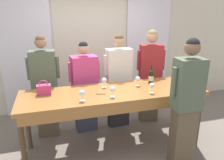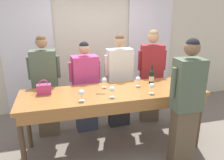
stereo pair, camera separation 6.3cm
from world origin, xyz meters
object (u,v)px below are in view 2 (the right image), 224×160
Objects in this scene: wine_glass_front_left at (175,77)px; guest_pink_top at (86,88)px; wine_glass_front_right at (104,80)px; wine_bottle at (152,77)px; guest_striped_shirt at (151,76)px; wine_glass_center_left at (112,90)px; guest_cream_sweater at (119,81)px; guest_olive_jacket at (46,87)px; wine_glass_front_mid at (152,86)px; wine_glass_back_left at (138,79)px; host_pouring at (186,104)px; tasting_bar at (114,97)px; wine_glass_center_right at (187,83)px; handbag at (44,89)px; wine_glass_center_mid at (81,93)px.

guest_pink_top is (-1.42, 0.60, -0.27)m from wine_glass_front_left.
wine_glass_front_left is at bearing -5.40° from wine_glass_front_right.
wine_bottle is 0.60m from guest_striped_shirt.
guest_striped_shirt is at bearing 103.89° from wine_glass_front_left.
wine_glass_front_right is 1.00× the size of wine_glass_center_left.
guest_olive_jacket is at bearing -180.00° from guest_cream_sweater.
wine_glass_front_right is 1.06m from guest_olive_jacket.
wine_glass_front_mid and wine_glass_back_left have the same top height.
guest_olive_jacket is at bearing 135.67° from wine_glass_center_left.
wine_glass_front_right is 1.27m from host_pouring.
guest_cream_sweater reaches higher than wine_glass_front_left.
wine_glass_front_left is 0.09× the size of guest_striped_shirt.
wine_glass_front_right is 1.15m from guest_striped_shirt.
wine_glass_front_left is 0.09× the size of guest_cream_sweater.
tasting_bar is 0.51m from wine_glass_back_left.
wine_glass_center_right and wine_glass_back_left have the same top height.
wine_bottle is 2.07× the size of wine_glass_front_right.
handbag is at bearing 156.86° from host_pouring.
wine_glass_front_mid is at bearing 178.66° from wine_glass_center_right.
wine_bottle is at bearing 26.10° from wine_glass_center_left.
wine_glass_back_left is (0.96, 0.37, -0.00)m from wine_glass_center_mid.
wine_glass_center_mid is (-1.21, -0.40, -0.01)m from wine_bottle.
wine_bottle reaches higher than wine_glass_back_left.
wine_bottle is 0.83m from host_pouring.
wine_glass_center_right is (0.39, -0.41, -0.01)m from wine_bottle.
wine_glass_front_mid is at bearing -76.73° from guest_cream_sweater.
guest_cream_sweater is (-0.14, 0.57, -0.20)m from wine_glass_back_left.
wine_glass_front_right is at bearing -154.85° from guest_striped_shirt.
guest_striped_shirt is (1.95, 0.00, 0.05)m from guest_olive_jacket.
wine_glass_center_mid is 1.08m from guest_olive_jacket.
wine_bottle is at bearing 18.46° from wine_glass_center_mid.
host_pouring reaches higher than guest_olive_jacket.
wine_glass_front_left is at bearing -15.87° from guest_olive_jacket.
handbag is (-1.01, 0.17, 0.17)m from tasting_bar.
tasting_bar is 0.59m from wine_glass_center_mid.
wine_glass_front_left and wine_glass_center_left have the same top height.
wine_glass_center_mid is at bearing -131.16° from guest_cream_sweater.
wine_glass_center_left is (-0.08, -0.20, 0.20)m from tasting_bar.
guest_cream_sweater is (0.30, 0.71, -0.00)m from tasting_bar.
wine_glass_center_right is (1.60, -0.00, 0.00)m from wine_glass_center_mid.
wine_bottle is 2.07× the size of wine_glass_center_left.
wine_glass_center_right is (1.18, -0.45, 0.00)m from wine_glass_front_right.
wine_glass_center_left is at bearing -146.74° from wine_glass_back_left.
guest_pink_top is (-0.85, 0.92, -0.27)m from wine_glass_front_mid.
guest_olive_jacket is (-2.10, 0.60, -0.19)m from wine_glass_front_left.
wine_glass_center_mid is at bearing -156.96° from tasting_bar.
wine_glass_front_left is at bearing -76.11° from guest_striped_shirt.
wine_glass_back_left is 0.09× the size of host_pouring.
tasting_bar is 1.53× the size of guest_striped_shirt.
guest_olive_jacket reaches higher than wine_glass_center_mid.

